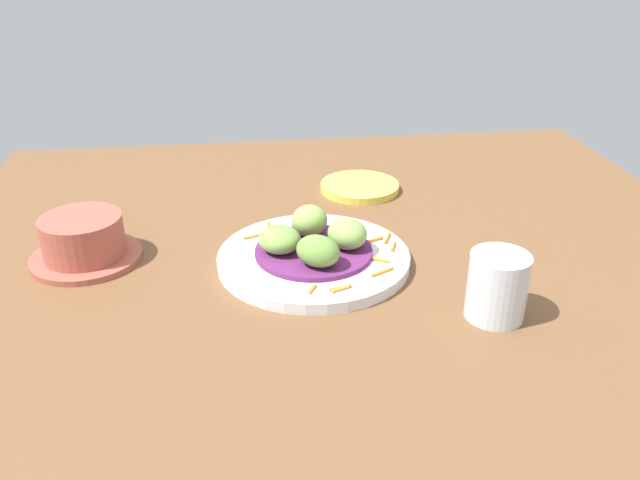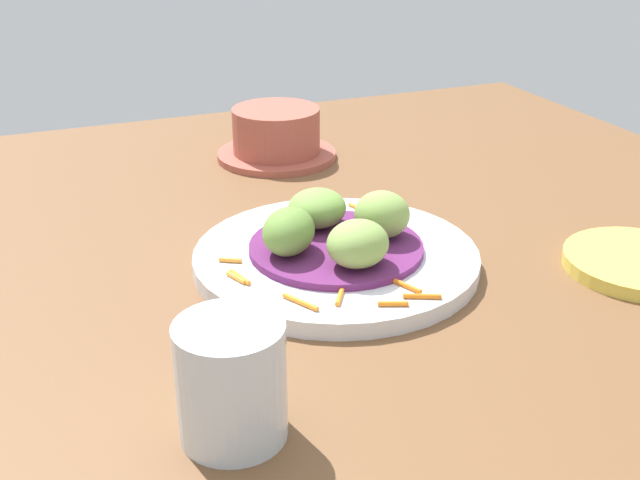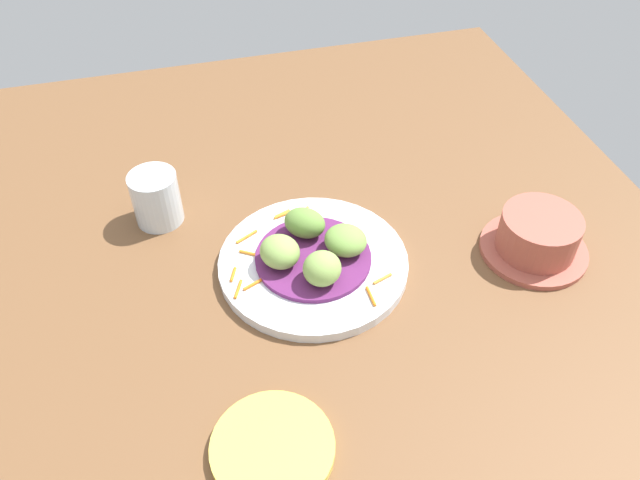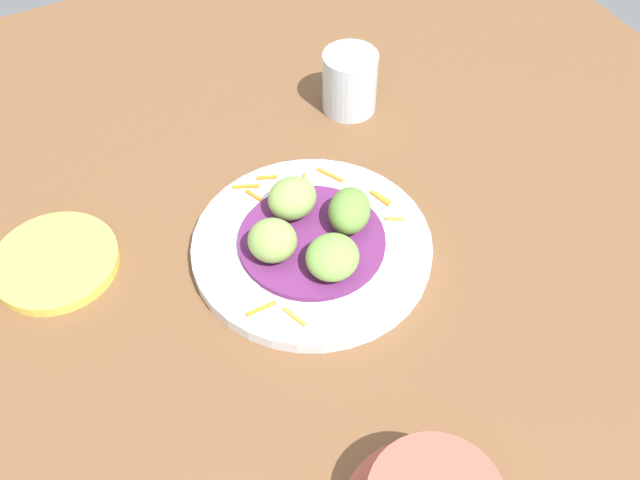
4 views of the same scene
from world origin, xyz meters
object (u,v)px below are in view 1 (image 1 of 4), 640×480
(side_plate_small, at_px, (360,187))
(main_plate, at_px, (314,259))
(guac_scoop_center, at_px, (318,251))
(terracotta_bowl, at_px, (84,241))
(guac_scoop_left, at_px, (280,239))
(guac_scoop_right, at_px, (347,234))
(guac_scoop_back, at_px, (309,220))
(water_glass, at_px, (497,286))

(side_plate_small, bearing_deg, main_plate, -23.73)
(guac_scoop_center, xyz_separation_m, terracotta_bowl, (-0.09, -0.29, -0.01))
(guac_scoop_left, height_order, guac_scoop_center, guac_scoop_center)
(guac_scoop_right, distance_m, guac_scoop_back, 0.06)
(side_plate_small, bearing_deg, guac_scoop_back, -28.25)
(guac_scoop_left, xyz_separation_m, guac_scoop_right, (-0.00, 0.09, 0.00))
(guac_scoop_left, distance_m, side_plate_small, 0.28)
(terracotta_bowl, bearing_deg, main_plate, 80.52)
(side_plate_small, bearing_deg, guac_scoop_center, -20.39)
(guac_scoop_right, distance_m, terracotta_bowl, 0.34)
(guac_scoop_left, bearing_deg, guac_scoop_back, 135.18)
(guac_scoop_right, height_order, side_plate_small, guac_scoop_right)
(guac_scoop_left, distance_m, terracotta_bowl, 0.25)
(guac_scoop_left, relative_size, water_glass, 0.73)
(main_plate, bearing_deg, terracotta_bowl, -99.48)
(guac_scoop_left, xyz_separation_m, guac_scoop_center, (0.04, 0.04, 0.00))
(guac_scoop_center, height_order, guac_scoop_right, same)
(terracotta_bowl, bearing_deg, guac_scoop_center, 72.54)
(guac_scoop_left, relative_size, terracotta_bowl, 0.39)
(guac_scoop_right, bearing_deg, main_plate, -89.82)
(guac_scoop_center, bearing_deg, side_plate_small, 159.61)
(main_plate, xyz_separation_m, guac_scoop_right, (-0.00, 0.04, 0.03))
(guac_scoop_right, bearing_deg, terracotta_bowl, -98.25)
(guac_scoop_back, bearing_deg, water_glass, 44.17)
(guac_scoop_back, height_order, side_plate_small, guac_scoop_back)
(guac_scoop_right, xyz_separation_m, terracotta_bowl, (-0.05, -0.34, -0.01))
(guac_scoop_right, distance_m, water_glass, 0.21)
(guac_scoop_center, relative_size, side_plate_small, 0.44)
(main_plate, distance_m, water_glass, 0.24)
(guac_scoop_center, bearing_deg, water_glass, 60.57)
(main_plate, bearing_deg, guac_scoop_back, -179.82)
(main_plate, bearing_deg, guac_scoop_left, -89.82)
(main_plate, distance_m, guac_scoop_right, 0.05)
(guac_scoop_left, height_order, side_plate_small, guac_scoop_left)
(guac_scoop_center, relative_size, water_glass, 0.73)
(water_glass, bearing_deg, guac_scoop_back, -135.83)
(main_plate, relative_size, side_plate_small, 1.93)
(side_plate_small, bearing_deg, guac_scoop_left, -31.80)
(main_plate, bearing_deg, guac_scoop_center, 0.18)
(main_plate, distance_m, guac_scoop_center, 0.05)
(guac_scoop_center, bearing_deg, guac_scoop_right, 135.18)
(guac_scoop_center, xyz_separation_m, water_glass, (0.10, 0.19, -0.00))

